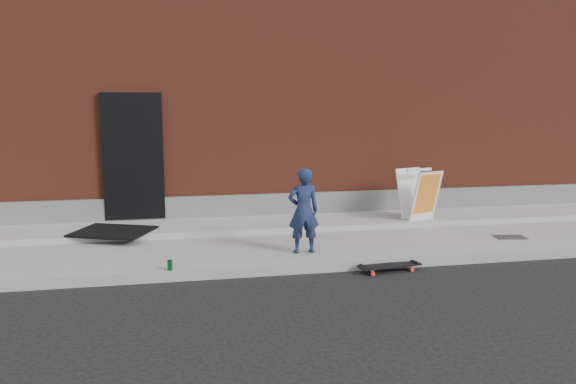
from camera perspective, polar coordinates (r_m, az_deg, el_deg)
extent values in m
plane|color=black|center=(7.90, 2.71, -8.27)|extent=(80.00, 80.00, 0.00)
cube|color=gray|center=(9.29, 0.50, -5.11)|extent=(20.00, 3.00, 0.15)
cube|color=#989893|center=(10.12, -0.53, -3.19)|extent=(20.00, 1.20, 0.10)
cube|color=maroon|center=(14.43, -3.97, 9.68)|extent=(20.00, 8.00, 5.00)
cube|color=slate|center=(10.62, -1.10, -1.23)|extent=(20.00, 0.10, 0.40)
cube|color=black|center=(10.35, -15.45, 3.48)|extent=(1.05, 0.12, 2.25)
imported|color=#192346|center=(8.24, 1.58, -1.91)|extent=(0.46, 0.31, 1.27)
cylinder|color=red|center=(8.32, 11.80, -7.34)|extent=(0.07, 0.04, 0.06)
cylinder|color=red|center=(8.16, 12.49, -7.69)|extent=(0.07, 0.04, 0.06)
cylinder|color=red|center=(8.04, 7.98, -7.82)|extent=(0.07, 0.04, 0.06)
cylinder|color=red|center=(7.87, 8.61, -8.20)|extent=(0.07, 0.04, 0.06)
cube|color=#B6B6BB|center=(8.23, 12.15, -7.24)|extent=(0.08, 0.20, 0.02)
cube|color=#B6B6BB|center=(7.94, 8.30, -7.72)|extent=(0.08, 0.20, 0.02)
cube|color=black|center=(8.08, 10.27, -7.35)|extent=(0.91, 0.34, 0.02)
cube|color=silver|center=(10.28, 13.84, -0.42)|extent=(0.60, 0.41, 0.90)
cube|color=silver|center=(10.58, 12.35, -0.10)|extent=(0.60, 0.41, 0.90)
cube|color=yellow|center=(10.27, 13.92, -0.69)|extent=(0.50, 0.32, 0.72)
cube|color=silver|center=(10.37, 13.18, 2.21)|extent=(0.54, 0.21, 0.05)
cylinder|color=#1B8939|center=(7.68, -11.91, -7.29)|extent=(0.09, 0.09, 0.14)
cube|color=black|center=(9.64, -17.35, -3.84)|extent=(1.45, 1.33, 0.03)
cube|color=#55555A|center=(9.97, 21.63, -4.30)|extent=(0.53, 0.38, 0.01)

